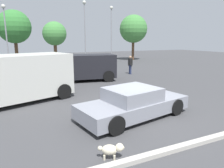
{
  "coord_description": "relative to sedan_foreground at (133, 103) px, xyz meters",
  "views": [
    {
      "loc": [
        -4.05,
        -6.71,
        2.93
      ],
      "look_at": [
        -0.14,
        1.75,
        0.9
      ],
      "focal_mm": 32.96,
      "sensor_mm": 36.0,
      "label": 1
    }
  ],
  "objects": [
    {
      "name": "tree_back_center",
      "position": [
        0.27,
        18.17,
        3.0
      ],
      "size": [
        2.7,
        2.7,
        4.93
      ],
      "color": "brown",
      "rests_on": "ground_plane"
    },
    {
      "name": "tree_back_right",
      "position": [
        11.49,
        19.58,
        3.83
      ],
      "size": [
        3.9,
        3.9,
        6.34
      ],
      "color": "brown",
      "rests_on": "ground_plane"
    },
    {
      "name": "sedan_foreground",
      "position": [
        0.0,
        0.0,
        0.0
      ],
      "size": [
        4.65,
        2.56,
        1.16
      ],
      "rotation": [
        0.0,
        0.0,
        0.2
      ],
      "color": "gray",
      "rests_on": "ground_plane"
    },
    {
      "name": "tree_far_right",
      "position": [
        -3.84,
        24.18,
        3.99
      ],
      "size": [
        4.31,
        4.31,
        6.7
      ],
      "color": "brown",
      "rests_on": "ground_plane"
    },
    {
      "name": "parking_curb",
      "position": [
        0.16,
        -2.62,
        -0.48
      ],
      "size": [
        9.74,
        0.2,
        0.12
      ],
      "primitive_type": "cube",
      "color": "#B7B2A8",
      "rests_on": "ground_plane"
    },
    {
      "name": "light_post_mid",
      "position": [
        -4.72,
        19.61,
        3.93
      ],
      "size": [
        0.44,
        0.44,
        6.62
      ],
      "color": "gray",
      "rests_on": "ground_plane"
    },
    {
      "name": "van_white",
      "position": [
        -3.94,
        4.01,
        0.66
      ],
      "size": [
        5.24,
        3.49,
        2.23
      ],
      "rotation": [
        0.0,
        0.0,
        3.46
      ],
      "color": "silver",
      "rests_on": "ground_plane"
    },
    {
      "name": "light_post_near",
      "position": [
        8.18,
        19.86,
        4.31
      ],
      "size": [
        0.44,
        0.44,
        7.29
      ],
      "color": "gray",
      "rests_on": "ground_plane"
    },
    {
      "name": "suv_dark",
      "position": [
        0.3,
        7.73,
        0.49
      ],
      "size": [
        4.91,
        2.76,
        1.87
      ],
      "rotation": [
        0.0,
        0.0,
        -0.16
      ],
      "color": "black",
      "rests_on": "ground_plane"
    },
    {
      "name": "pedestrian",
      "position": [
        4.89,
        8.8,
        0.38
      ],
      "size": [
        0.25,
        0.57,
        1.56
      ],
      "rotation": [
        0.0,
        0.0,
        3.17
      ],
      "color": "navy",
      "rests_on": "ground_plane"
    },
    {
      "name": "light_post_far",
      "position": [
        4.13,
        18.92,
        4.46
      ],
      "size": [
        0.44,
        0.44,
        7.54
      ],
      "color": "gray",
      "rests_on": "ground_plane"
    },
    {
      "name": "dog",
      "position": [
        -1.94,
        -2.24,
        -0.29
      ],
      "size": [
        0.61,
        0.42,
        0.41
      ],
      "rotation": [
        0.0,
        0.0,
        5.82
      ],
      "color": "beige",
      "rests_on": "ground_plane"
    },
    {
      "name": "ground_plane",
      "position": [
        0.16,
        0.26,
        -0.54
      ],
      "size": [
        80.0,
        80.0,
        0.0
      ],
      "primitive_type": "plane",
      "color": "#424244"
    }
  ]
}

